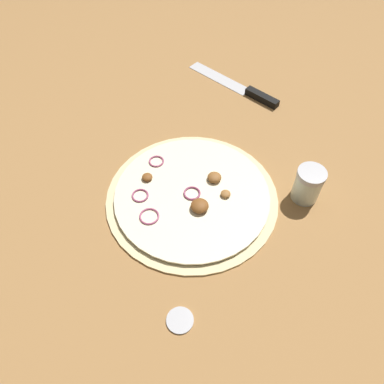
{
  "coord_description": "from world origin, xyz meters",
  "views": [
    {
      "loc": [
        -0.13,
        0.44,
        0.61
      ],
      "look_at": [
        0.0,
        0.0,
        0.02
      ],
      "focal_mm": 35.0,
      "sensor_mm": 36.0,
      "label": 1
    }
  ],
  "objects_px": {
    "pizza": "(192,196)",
    "knife": "(247,91)",
    "spice_jar": "(308,185)",
    "loose_cap": "(180,320)"
  },
  "relations": [
    {
      "from": "knife",
      "to": "loose_cap",
      "type": "xyz_separation_m",
      "value": [
        -0.01,
        0.62,
        -0.0
      ]
    },
    {
      "from": "pizza",
      "to": "knife",
      "type": "xyz_separation_m",
      "value": [
        -0.04,
        -0.37,
        -0.0
      ]
    },
    {
      "from": "knife",
      "to": "spice_jar",
      "type": "height_order",
      "value": "spice_jar"
    },
    {
      "from": "pizza",
      "to": "knife",
      "type": "height_order",
      "value": "pizza"
    },
    {
      "from": "pizza",
      "to": "spice_jar",
      "type": "distance_m",
      "value": 0.23
    },
    {
      "from": "pizza",
      "to": "knife",
      "type": "distance_m",
      "value": 0.37
    },
    {
      "from": "pizza",
      "to": "spice_jar",
      "type": "height_order",
      "value": "spice_jar"
    },
    {
      "from": "spice_jar",
      "to": "knife",
      "type": "bearing_deg",
      "value": -60.12
    },
    {
      "from": "knife",
      "to": "pizza",
      "type": "bearing_deg",
      "value": 109.36
    },
    {
      "from": "pizza",
      "to": "spice_jar",
      "type": "relative_size",
      "value": 4.65
    }
  ]
}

